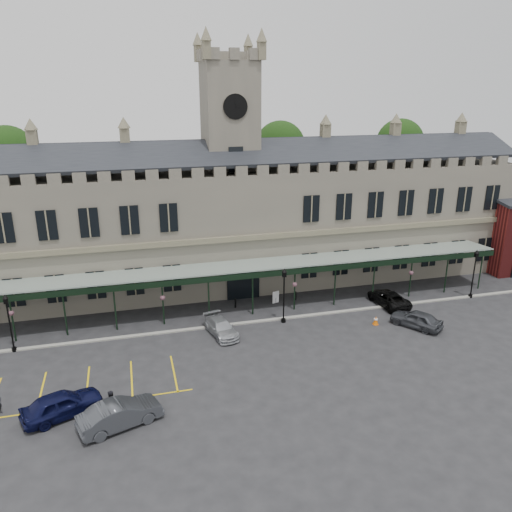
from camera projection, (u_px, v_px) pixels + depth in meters
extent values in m
plane|color=black|center=(276.00, 352.00, 39.01)|extent=(140.00, 140.00, 0.00)
cube|color=#5D584D|center=(231.00, 226.00, 51.74)|extent=(60.00, 10.00, 12.00)
cube|color=brown|center=(243.00, 238.00, 46.93)|extent=(60.00, 0.35, 0.50)
cube|color=black|center=(236.00, 153.00, 46.95)|extent=(60.00, 4.77, 2.20)
cube|color=black|center=(225.00, 147.00, 51.53)|extent=(60.00, 4.77, 2.20)
cube|color=black|center=(243.00, 280.00, 48.38)|extent=(3.20, 0.18, 3.80)
cube|color=#5D584D|center=(231.00, 178.00, 50.14)|extent=(5.00, 5.00, 22.00)
cylinder|color=silver|center=(235.00, 107.00, 45.55)|extent=(2.20, 0.12, 2.20)
cylinder|color=black|center=(235.00, 107.00, 45.49)|extent=(2.30, 0.04, 2.30)
cube|color=black|center=(236.00, 162.00, 47.16)|extent=(1.40, 0.12, 2.80)
cube|color=#8C9E93|center=(248.00, 265.00, 45.94)|extent=(50.00, 4.00, 0.40)
cube|color=black|center=(253.00, 275.00, 44.19)|extent=(50.00, 0.18, 0.50)
cube|color=gray|center=(257.00, 321.00, 44.03)|extent=(60.00, 0.40, 0.12)
cylinder|color=#332314|center=(18.00, 219.00, 54.67)|extent=(0.70, 0.70, 12.00)
sphere|color=black|center=(8.00, 154.00, 52.43)|extent=(6.00, 6.00, 6.00)
cylinder|color=#332314|center=(279.00, 203.00, 61.92)|extent=(0.70, 0.70, 12.00)
sphere|color=black|center=(280.00, 146.00, 59.68)|extent=(6.00, 6.00, 6.00)
cylinder|color=#332314|center=(395.00, 197.00, 65.78)|extent=(0.70, 0.70, 12.00)
sphere|color=black|center=(400.00, 143.00, 63.54)|extent=(6.00, 6.00, 6.00)
cylinder|color=black|center=(14.00, 349.00, 39.13)|extent=(0.37, 0.37, 0.31)
cylinder|color=black|center=(10.00, 327.00, 38.52)|extent=(0.12, 0.12, 4.15)
cube|color=black|center=(6.00, 301.00, 37.81)|extent=(0.29, 0.29, 0.41)
cone|color=black|center=(5.00, 296.00, 37.69)|extent=(0.46, 0.46, 0.31)
cylinder|color=black|center=(283.00, 320.00, 43.97)|extent=(0.39, 0.39, 0.33)
cylinder|color=black|center=(284.00, 299.00, 43.33)|extent=(0.13, 0.13, 4.36)
cube|color=black|center=(284.00, 274.00, 42.58)|extent=(0.30, 0.30, 0.44)
cone|color=black|center=(284.00, 270.00, 42.46)|extent=(0.48, 0.48, 0.33)
cylinder|color=black|center=(470.00, 296.00, 49.18)|extent=(0.38, 0.38, 0.32)
cylinder|color=black|center=(473.00, 277.00, 48.55)|extent=(0.13, 0.13, 4.24)
cube|color=black|center=(476.00, 255.00, 47.82)|extent=(0.30, 0.30, 0.42)
cone|color=black|center=(477.00, 251.00, 47.70)|extent=(0.47, 0.47, 0.32)
cube|color=#DB5B06|center=(375.00, 324.00, 43.60)|extent=(0.42, 0.42, 0.04)
cone|color=#DB5B06|center=(376.00, 320.00, 43.48)|extent=(0.49, 0.49, 0.78)
cylinder|color=silver|center=(376.00, 319.00, 43.44)|extent=(0.32, 0.32, 0.11)
cylinder|color=black|center=(276.00, 300.00, 47.90)|extent=(0.06, 0.06, 0.49)
cube|color=silver|center=(276.00, 297.00, 47.79)|extent=(0.68, 0.23, 1.19)
cylinder|color=black|center=(235.00, 303.00, 46.82)|extent=(0.16, 0.16, 0.90)
cylinder|color=black|center=(296.00, 296.00, 48.47)|extent=(0.16, 0.16, 0.88)
imported|color=black|center=(62.00, 404.00, 31.22)|extent=(5.31, 3.72, 1.68)
imported|color=#36383D|center=(120.00, 414.00, 30.29)|extent=(5.35, 3.35, 1.66)
imported|color=#9EA1A6|center=(221.00, 327.00, 41.63)|extent=(2.70, 4.73, 1.29)
imported|color=black|center=(388.00, 298.00, 47.34)|extent=(2.73, 5.08, 1.36)
imported|color=#36383D|center=(416.00, 319.00, 42.92)|extent=(3.95, 4.61, 1.50)
imported|color=black|center=(111.00, 404.00, 31.20)|extent=(1.08, 1.06, 1.76)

